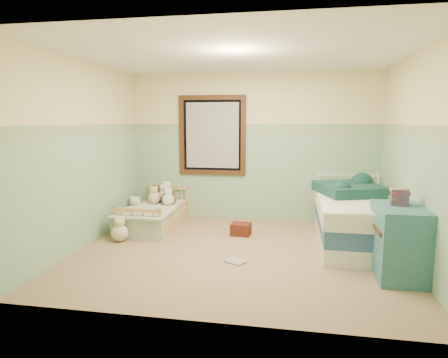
% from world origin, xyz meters
% --- Properties ---
extents(floor, '(4.20, 3.60, 0.02)m').
position_xyz_m(floor, '(0.00, 0.00, -0.01)').
color(floor, '#9A7C5C').
rests_on(floor, ground).
extents(ceiling, '(4.20, 3.60, 0.02)m').
position_xyz_m(ceiling, '(0.00, 0.00, 2.51)').
color(ceiling, white).
rests_on(ceiling, wall_back).
extents(wall_back, '(4.20, 0.04, 2.50)m').
position_xyz_m(wall_back, '(0.00, 1.80, 1.25)').
color(wall_back, beige).
rests_on(wall_back, floor).
extents(wall_front, '(4.20, 0.04, 2.50)m').
position_xyz_m(wall_front, '(0.00, -1.80, 1.25)').
color(wall_front, beige).
rests_on(wall_front, floor).
extents(wall_left, '(0.04, 3.60, 2.50)m').
position_xyz_m(wall_left, '(-2.10, 0.00, 1.25)').
color(wall_left, beige).
rests_on(wall_left, floor).
extents(wall_right, '(0.04, 3.60, 2.50)m').
position_xyz_m(wall_right, '(2.10, 0.00, 1.25)').
color(wall_right, beige).
rests_on(wall_right, floor).
extents(wainscot_mint, '(4.20, 0.01, 1.50)m').
position_xyz_m(wainscot_mint, '(0.00, 1.79, 0.75)').
color(wainscot_mint, '#81A887').
rests_on(wainscot_mint, floor).
extents(border_strip, '(4.20, 0.01, 0.15)m').
position_xyz_m(border_strip, '(0.00, 1.79, 1.57)').
color(border_strip, '#3A7042').
rests_on(border_strip, wall_back).
extents(window_frame, '(1.16, 0.06, 1.36)m').
position_xyz_m(window_frame, '(-0.70, 1.76, 1.45)').
color(window_frame, '#331D11').
rests_on(window_frame, wall_back).
extents(window_blinds, '(0.92, 0.01, 1.12)m').
position_xyz_m(window_blinds, '(-0.70, 1.77, 1.45)').
color(window_blinds, '#BBBBB5').
rests_on(window_blinds, window_frame).
extents(toddler_bed_frame, '(0.74, 1.47, 0.19)m').
position_xyz_m(toddler_bed_frame, '(-1.51, 1.05, 0.09)').
color(toddler_bed_frame, '#B37F4F').
rests_on(toddler_bed_frame, floor).
extents(toddler_mattress, '(0.67, 1.41, 0.12)m').
position_xyz_m(toddler_mattress, '(-1.51, 1.05, 0.25)').
color(toddler_mattress, silver).
rests_on(toddler_mattress, toddler_bed_frame).
extents(patchwork_quilt, '(0.80, 0.74, 0.03)m').
position_xyz_m(patchwork_quilt, '(-1.51, 0.59, 0.32)').
color(patchwork_quilt, '#709BC0').
rests_on(patchwork_quilt, toddler_mattress).
extents(plush_bed_brown, '(0.20, 0.20, 0.20)m').
position_xyz_m(plush_bed_brown, '(-1.66, 1.55, 0.41)').
color(plush_bed_brown, brown).
rests_on(plush_bed_brown, toddler_mattress).
extents(plush_bed_white, '(0.24, 0.24, 0.24)m').
position_xyz_m(plush_bed_white, '(-1.46, 1.55, 0.43)').
color(plush_bed_white, white).
rests_on(plush_bed_white, toddler_mattress).
extents(plush_bed_tan, '(0.20, 0.20, 0.20)m').
position_xyz_m(plush_bed_tan, '(-1.61, 1.33, 0.41)').
color(plush_bed_tan, beige).
rests_on(plush_bed_tan, toddler_mattress).
extents(plush_bed_dark, '(0.19, 0.19, 0.19)m').
position_xyz_m(plush_bed_dark, '(-1.38, 1.33, 0.40)').
color(plush_bed_dark, black).
rests_on(plush_bed_dark, toddler_mattress).
extents(plush_floor_cream, '(0.29, 0.29, 0.29)m').
position_xyz_m(plush_floor_cream, '(-1.95, 1.30, 0.14)').
color(plush_floor_cream, silver).
rests_on(plush_floor_cream, floor).
extents(plush_floor_tan, '(0.24, 0.24, 0.24)m').
position_xyz_m(plush_floor_tan, '(-1.71, 0.18, 0.12)').
color(plush_floor_tan, beige).
rests_on(plush_floor_tan, floor).
extents(twin_bed_frame, '(0.98, 1.95, 0.22)m').
position_xyz_m(twin_bed_frame, '(1.55, 0.61, 0.11)').
color(twin_bed_frame, silver).
rests_on(twin_bed_frame, floor).
extents(twin_boxspring, '(0.98, 1.95, 0.22)m').
position_xyz_m(twin_boxspring, '(1.55, 0.61, 0.33)').
color(twin_boxspring, navy).
rests_on(twin_boxspring, twin_bed_frame).
extents(twin_mattress, '(1.02, 1.99, 0.22)m').
position_xyz_m(twin_mattress, '(1.55, 0.61, 0.55)').
color(twin_mattress, silver).
rests_on(twin_mattress, twin_boxspring).
extents(teal_blanket, '(1.06, 1.09, 0.14)m').
position_xyz_m(teal_blanket, '(1.50, 0.91, 0.73)').
color(teal_blanket, black).
rests_on(teal_blanket, twin_mattress).
extents(dresser, '(0.49, 0.78, 0.78)m').
position_xyz_m(dresser, '(1.85, -0.46, 0.39)').
color(dresser, '#2F5568').
rests_on(dresser, floor).
extents(book_stack, '(0.19, 0.16, 0.18)m').
position_xyz_m(book_stack, '(1.85, -0.37, 0.87)').
color(book_stack, brown).
rests_on(book_stack, dresser).
extents(red_pillow, '(0.30, 0.27, 0.18)m').
position_xyz_m(red_pillow, '(-0.06, 0.80, 0.09)').
color(red_pillow, maroon).
rests_on(red_pillow, floor).
extents(floor_book, '(0.30, 0.28, 0.02)m').
position_xyz_m(floor_book, '(0.03, -0.35, 0.01)').
color(floor_book, gold).
rests_on(floor_book, floor).
extents(extra_plush_0, '(0.15, 0.15, 0.15)m').
position_xyz_m(extra_plush_0, '(-1.69, 1.46, 0.39)').
color(extra_plush_0, white).
rests_on(extra_plush_0, toddler_mattress).
extents(extra_plush_1, '(0.21, 0.21, 0.21)m').
position_xyz_m(extra_plush_1, '(-1.50, 1.49, 0.41)').
color(extra_plush_1, silver).
rests_on(extra_plush_1, toddler_mattress).
extents(extra_plush_2, '(0.16, 0.16, 0.16)m').
position_xyz_m(extra_plush_2, '(-1.51, 1.51, 0.39)').
color(extra_plush_2, black).
rests_on(extra_plush_2, toddler_mattress).
extents(extra_plush_3, '(0.20, 0.20, 0.20)m').
position_xyz_m(extra_plush_3, '(-1.34, 1.25, 0.41)').
color(extra_plush_3, white).
rests_on(extra_plush_3, toddler_mattress).
extents(extra_plush_4, '(0.16, 0.16, 0.16)m').
position_xyz_m(extra_plush_4, '(-1.31, 1.33, 0.39)').
color(extra_plush_4, brown).
rests_on(extra_plush_4, toddler_mattress).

